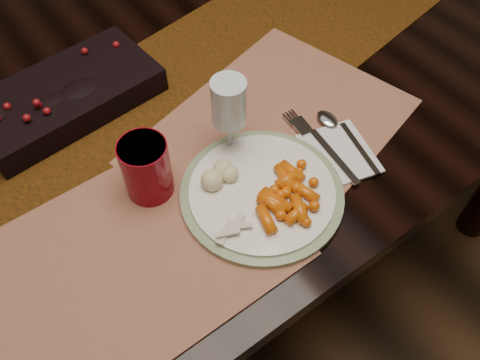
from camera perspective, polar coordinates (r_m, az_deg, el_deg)
floor at (r=1.64m, az=-4.99°, el=-9.51°), size 5.00×5.00×0.00m
dining_table at (r=1.32m, az=-6.13°, el=-2.11°), size 1.80×1.00×0.75m
table_runner at (r=1.03m, az=-4.84°, el=10.20°), size 1.90×0.69×0.00m
centerpiece at (r=1.02m, az=-19.11°, el=9.23°), size 0.36×0.21×0.07m
placemat_main at (r=0.95m, az=3.75°, el=5.51°), size 0.57×0.47×0.00m
placemat_second at (r=0.82m, az=-11.76°, el=-8.23°), size 0.47×0.35×0.00m
dinner_plate at (r=0.85m, az=2.47°, el=-1.44°), size 0.32×0.32×0.02m
baby_carrots at (r=0.82m, az=4.89°, el=-2.12°), size 0.14×0.12×0.02m
mashed_potatoes at (r=0.84m, az=-1.77°, el=0.89°), size 0.08×0.07×0.04m
turkey_shreds at (r=0.80m, az=-0.79°, el=-5.15°), size 0.08×0.07×0.02m
napkin at (r=0.93m, az=11.05°, el=2.96°), size 0.14×0.16×0.00m
fork at (r=0.92m, az=9.60°, el=3.52°), size 0.05×0.18×0.00m
spoon at (r=0.95m, az=12.13°, el=4.57°), size 0.07×0.16×0.00m
red_cup at (r=0.83m, az=-10.46°, el=1.28°), size 0.09×0.09×0.11m
wine_glass at (r=0.86m, az=-1.22°, el=6.83°), size 0.06×0.06×0.16m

